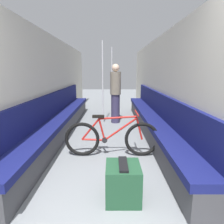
{
  "coord_description": "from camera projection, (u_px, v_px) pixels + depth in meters",
  "views": [
    {
      "loc": [
        0.13,
        -1.19,
        1.47
      ],
      "look_at": [
        0.14,
        3.85,
        0.43
      ],
      "focal_mm": 32.0,
      "sensor_mm": 36.0,
      "label": 1
    }
  ],
  "objects": [
    {
      "name": "luggage_bag",
      "position": [
        123.0,
        182.0,
        2.29
      ],
      "size": [
        0.39,
        0.42,
        0.45
      ],
      "color": "#1E472D",
      "rests_on": "ground"
    },
    {
      "name": "bicycle",
      "position": [
        112.0,
        138.0,
        3.45
      ],
      "size": [
        1.64,
        0.46,
        0.78
      ],
      "rotation": [
        0.0,
        0.0,
        -0.29
      ],
      "color": "black",
      "rests_on": "ground"
    },
    {
      "name": "bench_seat_row_left",
      "position": [
        60.0,
        121.0,
        4.66
      ],
      "size": [
        0.43,
        5.8,
        0.97
      ],
      "color": "#3D3D42",
      "rests_on": "ground"
    },
    {
      "name": "grab_pole_near",
      "position": [
        112.0,
        81.0,
        7.05
      ],
      "size": [
        0.08,
        0.08,
        2.27
      ],
      "color": "gray",
      "rests_on": "ground"
    },
    {
      "name": "grab_pole_far",
      "position": [
        103.0,
        84.0,
        5.57
      ],
      "size": [
        0.08,
        0.08,
        2.27
      ],
      "color": "gray",
      "rests_on": "ground"
    },
    {
      "name": "passenger_standing",
      "position": [
        115.0,
        93.0,
        5.62
      ],
      "size": [
        0.3,
        0.3,
        1.65
      ],
      "rotation": [
        0.0,
        0.0,
        -0.99
      ],
      "color": "#332D4C",
      "rests_on": "ground"
    },
    {
      "name": "wall_left",
      "position": [
        47.0,
        85.0,
        4.49
      ],
      "size": [
        0.1,
        9.86,
        2.29
      ],
      "primitive_type": "cube",
      "color": "beige",
      "rests_on": "ground"
    },
    {
      "name": "bench_seat_row_right",
      "position": [
        152.0,
        121.0,
        4.66
      ],
      "size": [
        0.43,
        5.8,
        0.97
      ],
      "color": "#3D3D42",
      "rests_on": "ground"
    },
    {
      "name": "wall_right",
      "position": [
        165.0,
        85.0,
        4.49
      ],
      "size": [
        0.1,
        9.86,
        2.29
      ],
      "primitive_type": "cube",
      "color": "beige",
      "rests_on": "ground"
    }
  ]
}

